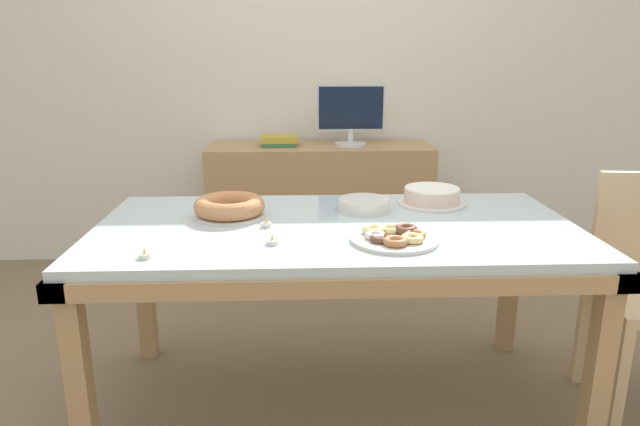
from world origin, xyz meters
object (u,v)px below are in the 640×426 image
tealight_right_edge (145,255)px  book_stack (279,141)px  pastry_platter (394,237)px  plate_stack (364,205)px  tealight_left_edge (266,224)px  tealight_near_cakes (272,241)px  cake_golden_bundt (230,207)px  computer_monitor (351,115)px  cake_chocolate_round (432,197)px

tealight_right_edge → book_stack: bearing=78.6°
pastry_platter → plate_stack: (-0.06, 0.40, 0.01)m
pastry_platter → plate_stack: bearing=98.3°
tealight_left_edge → tealight_right_edge: (-0.37, -0.32, 0.00)m
tealight_right_edge → tealight_near_cakes: same height
book_stack → cake_golden_bundt: size_ratio=0.84×
computer_monitor → tealight_left_edge: (-0.46, -1.54, -0.24)m
tealight_left_edge → computer_monitor: bearing=73.5°
book_stack → tealight_near_cakes: book_stack is taller
tealight_right_edge → tealight_left_edge: bearing=41.2°
cake_golden_bundt → pastry_platter: cake_golden_bundt is taller
computer_monitor → plate_stack: 1.35m
cake_golden_bundt → tealight_right_edge: 0.51m
book_stack → pastry_platter: bearing=-75.8°
book_stack → cake_golden_bundt: book_stack is taller
cake_golden_bundt → pastry_platter: 0.68m
cake_chocolate_round → tealight_left_edge: (-0.69, -0.29, -0.03)m
cake_golden_bundt → tealight_near_cakes: size_ratio=6.98×
book_stack → plate_stack: (0.38, -1.33, -0.07)m
tealight_left_edge → book_stack: bearing=89.7°
plate_stack → tealight_right_edge: plate_stack is taller
tealight_near_cakes → pastry_platter: bearing=2.0°
pastry_platter → cake_chocolate_round: bearing=63.4°
plate_stack → tealight_right_edge: (-0.76, -0.53, -0.01)m
pastry_platter → tealight_right_edge: bearing=-170.6°
cake_chocolate_round → tealight_right_edge: (-1.05, -0.61, -0.03)m
plate_stack → tealight_left_edge: (-0.39, -0.21, -0.01)m
book_stack → computer_monitor: bearing=-0.2°
cake_chocolate_round → pastry_platter: bearing=-116.6°
cake_chocolate_round → tealight_left_edge: cake_chocolate_round is taller
cake_chocolate_round → plate_stack: cake_chocolate_round is taller
computer_monitor → cake_chocolate_round: computer_monitor is taller
tealight_near_cakes → tealight_left_edge: bearing=98.6°
computer_monitor → plate_stack: computer_monitor is taller
tealight_left_edge → tealight_right_edge: 0.49m
computer_monitor → cake_chocolate_round: size_ratio=1.49×
computer_monitor → tealight_left_edge: computer_monitor is taller
computer_monitor → tealight_left_edge: bearing=-106.5°
cake_golden_bundt → tealight_near_cakes: bearing=-62.3°
tealight_right_edge → tealight_near_cakes: bearing=16.8°
plate_stack → tealight_left_edge: 0.44m
book_stack → pastry_platter: book_stack is taller
plate_stack → pastry_platter: bearing=-81.7°
cake_golden_bundt → tealight_left_edge: bearing=-43.5°
book_stack → plate_stack: bearing=-74.0°
plate_stack → computer_monitor: bearing=87.1°
cake_chocolate_round → tealight_right_edge: 1.22m
cake_chocolate_round → pastry_platter: cake_chocolate_round is taller
tealight_left_edge → tealight_near_cakes: (0.03, -0.20, 0.00)m
computer_monitor → tealight_right_edge: size_ratio=10.60×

